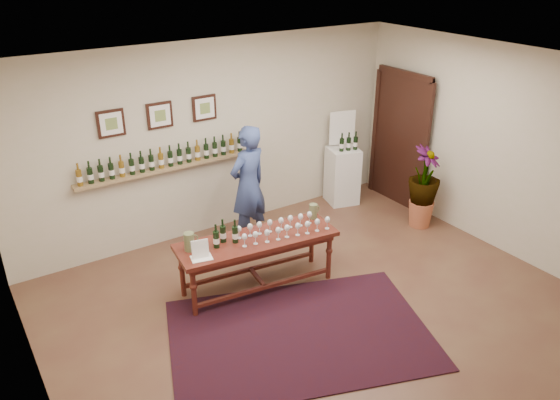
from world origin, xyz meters
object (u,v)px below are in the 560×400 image
tasting_table (257,245)px  person (248,186)px  potted_plant (423,187)px  display_pedestal (342,176)px

tasting_table → person: size_ratio=1.17×
tasting_table → potted_plant: (2.93, 0.06, 0.04)m
potted_plant → person: (-2.42, 1.03, 0.23)m
display_pedestal → potted_plant: bearing=-70.8°
tasting_table → potted_plant: potted_plant is taller
display_pedestal → person: person is taller
tasting_table → potted_plant: 2.94m
potted_plant → display_pedestal: bearing=109.2°
tasting_table → display_pedestal: 2.84m
display_pedestal → person: (-1.96, -0.30, 0.40)m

